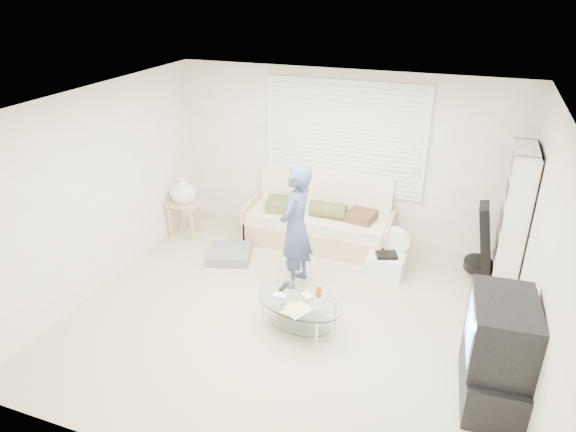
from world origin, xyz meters
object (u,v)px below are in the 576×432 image
at_px(futon_sofa, 320,222).
at_px(coffee_table, 299,306).
at_px(tv_unit, 497,352).
at_px(bookshelf, 513,218).

relative_size(futon_sofa, coffee_table, 1.85).
bearing_deg(tv_unit, futon_sofa, 135.03).
height_order(bookshelf, coffee_table, bookshelf).
relative_size(bookshelf, coffee_table, 1.58).
xyz_separation_m(futon_sofa, coffee_table, (0.39, -2.07, -0.04)).
height_order(futon_sofa, bookshelf, bookshelf).
xyz_separation_m(tv_unit, coffee_table, (-2.03, 0.35, -0.21)).
bearing_deg(tv_unit, coffee_table, 170.18).
relative_size(futon_sofa, tv_unit, 2.00).
xyz_separation_m(futon_sofa, tv_unit, (2.43, -2.42, 0.18)).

